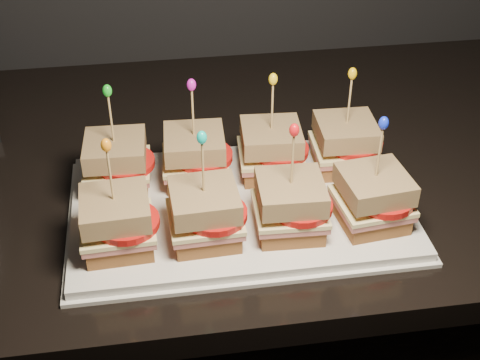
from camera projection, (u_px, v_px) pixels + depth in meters
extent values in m
cube|color=black|center=(90.00, 175.00, 1.01)|extent=(2.28, 0.71, 0.04)
cube|color=white|center=(240.00, 208.00, 0.90)|extent=(0.45, 0.28, 0.02)
cube|color=white|center=(240.00, 211.00, 0.91)|extent=(0.46, 0.29, 0.01)
cube|color=#5A3117|center=(119.00, 178.00, 0.92)|extent=(0.08, 0.08, 0.02)
cube|color=#BD5454|center=(118.00, 170.00, 0.91)|extent=(0.09, 0.09, 0.01)
cube|color=#FFEE9F|center=(117.00, 165.00, 0.91)|extent=(0.09, 0.09, 0.01)
cylinder|color=red|center=(125.00, 163.00, 0.90)|extent=(0.08, 0.08, 0.01)
cube|color=#5B2F15|center=(115.00, 150.00, 0.89)|extent=(0.08, 0.08, 0.03)
cylinder|color=tan|center=(111.00, 121.00, 0.87)|extent=(0.00, 0.00, 0.09)
ellipsoid|color=green|center=(107.00, 91.00, 0.84)|extent=(0.01, 0.01, 0.02)
cube|color=#5A3117|center=(196.00, 172.00, 0.93)|extent=(0.08, 0.08, 0.02)
cube|color=#BD5454|center=(195.00, 163.00, 0.93)|extent=(0.09, 0.09, 0.01)
cube|color=#FFEE9F|center=(195.00, 159.00, 0.92)|extent=(0.09, 0.09, 0.01)
cylinder|color=red|center=(204.00, 156.00, 0.91)|extent=(0.08, 0.08, 0.01)
cube|color=#5B2F15|center=(194.00, 143.00, 0.91)|extent=(0.08, 0.08, 0.03)
cylinder|color=tan|center=(193.00, 115.00, 0.88)|extent=(0.00, 0.00, 0.09)
ellipsoid|color=#C918B6|center=(191.00, 85.00, 0.86)|extent=(0.01, 0.01, 0.02)
cube|color=#5A3117|center=(270.00, 165.00, 0.95)|extent=(0.08, 0.08, 0.02)
cube|color=#BD5454|center=(271.00, 157.00, 0.94)|extent=(0.09, 0.09, 0.01)
cube|color=#FFEE9F|center=(271.00, 153.00, 0.93)|extent=(0.09, 0.09, 0.01)
cylinder|color=red|center=(280.00, 150.00, 0.93)|extent=(0.08, 0.08, 0.01)
cube|color=#5B2F15|center=(271.00, 137.00, 0.92)|extent=(0.09, 0.09, 0.03)
cylinder|color=tan|center=(272.00, 109.00, 0.89)|extent=(0.00, 0.00, 0.09)
ellipsoid|color=yellow|center=(273.00, 79.00, 0.87)|extent=(0.01, 0.01, 0.02)
cube|color=#5A3117|center=(343.00, 159.00, 0.96)|extent=(0.08, 0.08, 0.02)
cube|color=#BD5454|center=(344.00, 150.00, 0.95)|extent=(0.09, 0.09, 0.01)
cube|color=#FFEE9F|center=(345.00, 146.00, 0.95)|extent=(0.09, 0.09, 0.01)
cylinder|color=red|center=(354.00, 143.00, 0.94)|extent=(0.08, 0.08, 0.01)
cube|color=#5B2F15|center=(346.00, 131.00, 0.93)|extent=(0.08, 0.08, 0.03)
cylinder|color=tan|center=(349.00, 103.00, 0.91)|extent=(0.00, 0.00, 0.09)
ellipsoid|color=#EBB10B|center=(352.00, 73.00, 0.88)|extent=(0.01, 0.01, 0.02)
cube|color=#5A3117|center=(119.00, 239.00, 0.82)|extent=(0.08, 0.08, 0.02)
cube|color=#BD5454|center=(118.00, 229.00, 0.81)|extent=(0.09, 0.09, 0.01)
cube|color=#FFEE9F|center=(117.00, 225.00, 0.81)|extent=(0.09, 0.09, 0.01)
cylinder|color=red|center=(127.00, 222.00, 0.80)|extent=(0.08, 0.08, 0.01)
cube|color=#5B2F15|center=(115.00, 208.00, 0.79)|extent=(0.08, 0.08, 0.03)
cylinder|color=tan|center=(111.00, 178.00, 0.77)|extent=(0.00, 0.00, 0.09)
ellipsoid|color=orange|center=(106.00, 145.00, 0.74)|extent=(0.01, 0.01, 0.02)
cube|color=#5A3117|center=(205.00, 230.00, 0.83)|extent=(0.08, 0.08, 0.02)
cube|color=#BD5454|center=(205.00, 221.00, 0.82)|extent=(0.09, 0.09, 0.01)
cube|color=#FFEE9F|center=(205.00, 217.00, 0.82)|extent=(0.09, 0.09, 0.01)
cylinder|color=red|center=(215.00, 214.00, 0.81)|extent=(0.08, 0.08, 0.01)
cube|color=#5B2F15|center=(204.00, 200.00, 0.80)|extent=(0.08, 0.08, 0.03)
cylinder|color=tan|center=(203.00, 170.00, 0.78)|extent=(0.00, 0.00, 0.09)
ellipsoid|color=#07C2AE|center=(202.00, 138.00, 0.75)|extent=(0.01, 0.01, 0.02)
cube|color=#5A3117|center=(289.00, 222.00, 0.85)|extent=(0.08, 0.08, 0.02)
cube|color=#BD5454|center=(290.00, 213.00, 0.84)|extent=(0.09, 0.09, 0.01)
cube|color=#FFEE9F|center=(290.00, 209.00, 0.83)|extent=(0.09, 0.09, 0.01)
cylinder|color=red|center=(301.00, 206.00, 0.82)|extent=(0.08, 0.08, 0.01)
cube|color=#5B2F15|center=(291.00, 192.00, 0.82)|extent=(0.08, 0.08, 0.03)
cylinder|color=tan|center=(292.00, 163.00, 0.79)|extent=(0.00, 0.00, 0.09)
ellipsoid|color=red|center=(294.00, 130.00, 0.77)|extent=(0.01, 0.01, 0.02)
cube|color=#5A3117|center=(370.00, 214.00, 0.86)|extent=(0.09, 0.09, 0.02)
cube|color=#BD5454|center=(372.00, 205.00, 0.85)|extent=(0.10, 0.09, 0.01)
cube|color=#FFEE9F|center=(372.00, 201.00, 0.85)|extent=(0.10, 0.09, 0.01)
cylinder|color=red|center=(384.00, 198.00, 0.84)|extent=(0.08, 0.08, 0.01)
cube|color=#5B2F15|center=(375.00, 184.00, 0.83)|extent=(0.09, 0.09, 0.03)
cylinder|color=tan|center=(379.00, 155.00, 0.80)|extent=(0.00, 0.00, 0.09)
ellipsoid|color=#142BE2|center=(384.00, 123.00, 0.78)|extent=(0.01, 0.01, 0.02)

